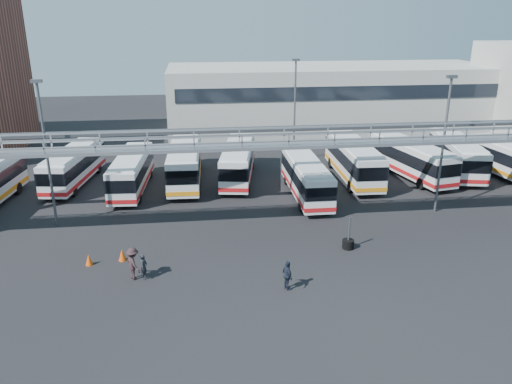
{
  "coord_description": "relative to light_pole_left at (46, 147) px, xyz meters",
  "views": [
    {
      "loc": [
        -5.95,
        -26.38,
        14.12
      ],
      "look_at": [
        -1.88,
        6.0,
        2.54
      ],
      "focal_mm": 35.0,
      "sensor_mm": 36.0,
      "label": 1
    }
  ],
  "objects": [
    {
      "name": "ground",
      "position": [
        16.0,
        -8.0,
        -5.73
      ],
      "size": [
        140.0,
        140.0,
        0.0
      ],
      "primitive_type": "plane",
      "color": "black",
      "rests_on": "ground"
    },
    {
      "name": "gantry",
      "position": [
        16.0,
        -2.13,
        -0.22
      ],
      "size": [
        51.4,
        5.15,
        7.1
      ],
      "color": "#97999F",
      "rests_on": "ground"
    },
    {
      "name": "warehouse",
      "position": [
        28.0,
        30.0,
        -1.73
      ],
      "size": [
        42.0,
        14.0,
        8.0
      ],
      "primitive_type": "cube",
      "color": "#9E9E99",
      "rests_on": "ground"
    },
    {
      "name": "light_pole_left",
      "position": [
        0.0,
        0.0,
        0.0
      ],
      "size": [
        0.7,
        0.35,
        10.21
      ],
      "color": "#4C4F54",
      "rests_on": "ground"
    },
    {
      "name": "light_pole_mid",
      "position": [
        28.0,
        -1.0,
        0.0
      ],
      "size": [
        0.7,
        0.35,
        10.21
      ],
      "color": "#4C4F54",
      "rests_on": "ground"
    },
    {
      "name": "light_pole_back",
      "position": [
        20.0,
        14.0,
        0.0
      ],
      "size": [
        0.7,
        0.35,
        10.21
      ],
      "color": "#4C4F54",
      "rests_on": "ground"
    },
    {
      "name": "bus_1",
      "position": [
        -0.6,
        9.31,
        -4.0
      ],
      "size": [
        3.78,
        10.49,
        3.11
      ],
      "rotation": [
        0.0,
        0.0,
        -0.14
      ],
      "color": "silver",
      "rests_on": "ground"
    },
    {
      "name": "bus_2",
      "position": [
        4.63,
        6.98,
        -4.02
      ],
      "size": [
        2.98,
        10.28,
        3.08
      ],
      "rotation": [
        0.0,
        0.0,
        -0.06
      ],
      "color": "silver",
      "rests_on": "ground"
    },
    {
      "name": "bus_3",
      "position": [
        9.12,
        8.56,
        -3.82
      ],
      "size": [
        3.02,
        11.43,
        3.45
      ],
      "rotation": [
        0.0,
        0.0,
        -0.04
      ],
      "color": "silver",
      "rests_on": "ground"
    },
    {
      "name": "bus_4",
      "position": [
        13.85,
        8.7,
        -3.94
      ],
      "size": [
        4.21,
        10.89,
        3.23
      ],
      "rotation": [
        0.0,
        0.0,
        -0.17
      ],
      "color": "silver",
      "rests_on": "ground"
    },
    {
      "name": "bus_5",
      "position": [
        18.94,
        3.51,
        -4.01
      ],
      "size": [
        2.45,
        10.25,
        3.11
      ],
      "rotation": [
        0.0,
        0.0,
        -0.01
      ],
      "color": "silver",
      "rests_on": "ground"
    },
    {
      "name": "bus_6",
      "position": [
        24.2,
        7.61,
        -3.84
      ],
      "size": [
        2.98,
        11.34,
        3.42
      ],
      "rotation": [
        0.0,
        0.0,
        -0.03
      ],
      "color": "silver",
      "rests_on": "ground"
    },
    {
      "name": "bus_7",
      "position": [
        29.58,
        7.63,
        -3.91
      ],
      "size": [
        4.52,
        11.08,
        3.28
      ],
      "rotation": [
        0.0,
        0.0,
        0.19
      ],
      "color": "silver",
      "rests_on": "ground"
    },
    {
      "name": "bus_8",
      "position": [
        34.49,
        8.31,
        -3.91
      ],
      "size": [
        4.59,
        11.09,
        3.28
      ],
      "rotation": [
        0.0,
        0.0,
        -0.2
      ],
      "color": "silver",
      "rests_on": "ground"
    },
    {
      "name": "bus_9",
      "position": [
        38.4,
        5.82,
        -3.96
      ],
      "size": [
        3.61,
        10.73,
        3.19
      ],
      "rotation": [
        0.0,
        0.0,
        0.11
      ],
      "color": "silver",
      "rests_on": "ground"
    },
    {
      "name": "pedestrian_a",
      "position": [
        6.9,
        -8.73,
        -4.96
      ],
      "size": [
        0.49,
        0.63,
        1.53
      ],
      "primitive_type": "imported",
      "rotation": [
        0.0,
        0.0,
        1.33
      ],
      "color": "#212329",
      "rests_on": "ground"
    },
    {
      "name": "pedestrian_c",
      "position": [
        6.32,
        -8.67,
        -4.77
      ],
      "size": [
        1.26,
        1.42,
        1.91
      ],
      "primitive_type": "imported",
      "rotation": [
        0.0,
        0.0,
        2.14
      ],
      "color": "#2E1E22",
      "rests_on": "ground"
    },
    {
      "name": "pedestrian_d",
      "position": [
        14.72,
        -10.89,
        -4.88
      ],
      "size": [
        0.68,
        1.07,
        1.69
      ],
      "primitive_type": "imported",
      "rotation": [
        0.0,
        0.0,
        1.86
      ],
      "color": "#1A212F",
      "rests_on": "ground"
    },
    {
      "name": "cone_left",
      "position": [
        3.47,
        -6.62,
        -5.38
      ],
      "size": [
        0.45,
        0.45,
        0.7
      ],
      "primitive_type": "cone",
      "rotation": [
        0.0,
        0.0,
        0.02
      ],
      "color": "#D44A0B",
      "rests_on": "ground"
    },
    {
      "name": "cone_right",
      "position": [
        5.37,
        -6.28,
        -5.35
      ],
      "size": [
        0.56,
        0.56,
        0.75
      ],
      "primitive_type": "cone",
      "rotation": [
        0.0,
        0.0,
        -0.22
      ],
      "color": "#D44A0B",
      "rests_on": "ground"
    },
    {
      "name": "tire_stack",
      "position": [
        19.53,
        -6.38,
        -5.36
      ],
      "size": [
        0.75,
        0.75,
        2.15
      ],
      "color": "black",
      "rests_on": "ground"
    }
  ]
}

